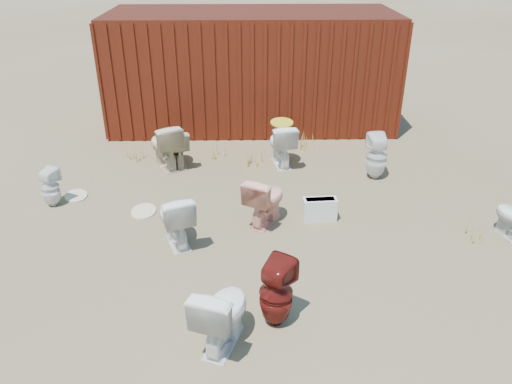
{
  "coord_description": "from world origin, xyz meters",
  "views": [
    {
      "loc": [
        -0.13,
        -5.72,
        3.84
      ],
      "look_at": [
        0.0,
        0.6,
        0.55
      ],
      "focal_mm": 35.0,
      "sensor_mm": 36.0,
      "label": 1
    }
  ],
  "objects_px": {
    "toilet_front_pink": "(265,200)",
    "toilet_back_e": "(377,157)",
    "toilet_back_yellowlid": "(281,144)",
    "loose_tank": "(320,209)",
    "toilet_front_c": "(222,313)",
    "toilet_back_beige_right": "(178,147)",
    "shipping_container": "(252,69)",
    "toilet_back_a": "(50,187)",
    "toilet_front_maroon": "(276,293)",
    "toilet_front_a": "(175,218)",
    "toilet_back_beige_left": "(164,145)"
  },
  "relations": [
    {
      "from": "toilet_front_maroon",
      "to": "toilet_back_a",
      "type": "height_order",
      "value": "toilet_front_maroon"
    },
    {
      "from": "toilet_back_yellowlid",
      "to": "toilet_front_maroon",
      "type": "bearing_deg",
      "value": 75.73
    },
    {
      "from": "toilet_back_yellowlid",
      "to": "loose_tank",
      "type": "bearing_deg",
      "value": 92.58
    },
    {
      "from": "shipping_container",
      "to": "toilet_back_a",
      "type": "bearing_deg",
      "value": -129.21
    },
    {
      "from": "toilet_back_beige_left",
      "to": "loose_tank",
      "type": "distance_m",
      "value": 3.25
    },
    {
      "from": "loose_tank",
      "to": "toilet_front_pink",
      "type": "bearing_deg",
      "value": -179.58
    },
    {
      "from": "toilet_front_pink",
      "to": "toilet_back_yellowlid",
      "type": "height_order",
      "value": "toilet_back_yellowlid"
    },
    {
      "from": "toilet_back_a",
      "to": "toilet_back_yellowlid",
      "type": "relative_size",
      "value": 0.79
    },
    {
      "from": "toilet_back_a",
      "to": "toilet_front_a",
      "type": "bearing_deg",
      "value": 178.32
    },
    {
      "from": "toilet_front_pink",
      "to": "toilet_back_a",
      "type": "height_order",
      "value": "toilet_front_pink"
    },
    {
      "from": "toilet_front_c",
      "to": "toilet_back_beige_left",
      "type": "relative_size",
      "value": 0.94
    },
    {
      "from": "toilet_front_a",
      "to": "toilet_back_beige_right",
      "type": "xyz_separation_m",
      "value": [
        -0.28,
        2.64,
        -0.04
      ]
    },
    {
      "from": "toilet_front_maroon",
      "to": "toilet_front_a",
      "type": "bearing_deg",
      "value": -17.79
    },
    {
      "from": "toilet_back_a",
      "to": "loose_tank",
      "type": "distance_m",
      "value": 4.19
    },
    {
      "from": "shipping_container",
      "to": "toilet_front_maroon",
      "type": "relative_size",
      "value": 7.39
    },
    {
      "from": "shipping_container",
      "to": "toilet_front_a",
      "type": "height_order",
      "value": "shipping_container"
    },
    {
      "from": "toilet_front_a",
      "to": "loose_tank",
      "type": "bearing_deg",
      "value": 174.29
    },
    {
      "from": "toilet_back_a",
      "to": "toilet_back_e",
      "type": "xyz_separation_m",
      "value": [
        5.32,
        0.9,
        0.09
      ]
    },
    {
      "from": "loose_tank",
      "to": "shipping_container",
      "type": "bearing_deg",
      "value": 98.33
    },
    {
      "from": "toilet_front_c",
      "to": "shipping_container",
      "type": "bearing_deg",
      "value": -72.72
    },
    {
      "from": "toilet_back_a",
      "to": "toilet_back_beige_right",
      "type": "relative_size",
      "value": 0.9
    },
    {
      "from": "toilet_front_pink",
      "to": "toilet_back_e",
      "type": "xyz_separation_m",
      "value": [
        1.98,
        1.49,
        0.02
      ]
    },
    {
      "from": "toilet_front_maroon",
      "to": "toilet_front_c",
      "type": "bearing_deg",
      "value": 61.59
    },
    {
      "from": "toilet_front_maroon",
      "to": "toilet_back_e",
      "type": "relative_size",
      "value": 1.01
    },
    {
      "from": "toilet_front_c",
      "to": "toilet_back_beige_left",
      "type": "distance_m",
      "value": 4.65
    },
    {
      "from": "toilet_back_a",
      "to": "toilet_back_beige_left",
      "type": "bearing_deg",
      "value": -111.29
    },
    {
      "from": "toilet_front_pink",
      "to": "toilet_back_beige_right",
      "type": "relative_size",
      "value": 1.07
    },
    {
      "from": "shipping_container",
      "to": "toilet_back_yellowlid",
      "type": "bearing_deg",
      "value": -78.16
    },
    {
      "from": "toilet_back_beige_right",
      "to": "toilet_back_yellowlid",
      "type": "relative_size",
      "value": 0.88
    },
    {
      "from": "toilet_front_c",
      "to": "toilet_front_a",
      "type": "bearing_deg",
      "value": -49.08
    },
    {
      "from": "toilet_front_c",
      "to": "toilet_back_beige_right",
      "type": "relative_size",
      "value": 1.12
    },
    {
      "from": "toilet_front_maroon",
      "to": "toilet_back_yellowlid",
      "type": "relative_size",
      "value": 1.01
    },
    {
      "from": "toilet_back_beige_left",
      "to": "toilet_back_beige_right",
      "type": "relative_size",
      "value": 1.19
    },
    {
      "from": "toilet_front_maroon",
      "to": "toilet_back_a",
      "type": "xyz_separation_m",
      "value": [
        -3.38,
        2.75,
        -0.09
      ]
    },
    {
      "from": "toilet_front_a",
      "to": "toilet_back_e",
      "type": "distance_m",
      "value": 3.81
    },
    {
      "from": "toilet_back_e",
      "to": "loose_tank",
      "type": "bearing_deg",
      "value": 47.59
    },
    {
      "from": "toilet_back_beige_left",
      "to": "shipping_container",
      "type": "bearing_deg",
      "value": -151.52
    },
    {
      "from": "toilet_front_pink",
      "to": "toilet_front_c",
      "type": "xyz_separation_m",
      "value": [
        -0.53,
        -2.46,
        0.02
      ]
    },
    {
      "from": "toilet_back_a",
      "to": "toilet_front_maroon",
      "type": "bearing_deg",
      "value": 167.29
    },
    {
      "from": "toilet_front_pink",
      "to": "toilet_back_beige_left",
      "type": "height_order",
      "value": "toilet_back_beige_left"
    },
    {
      "from": "toilet_front_pink",
      "to": "toilet_back_e",
      "type": "bearing_deg",
      "value": -113.04
    },
    {
      "from": "toilet_back_yellowlid",
      "to": "shipping_container",
      "type": "bearing_deg",
      "value": -87.97
    },
    {
      "from": "toilet_front_c",
      "to": "toilet_back_beige_right",
      "type": "height_order",
      "value": "toilet_front_c"
    },
    {
      "from": "shipping_container",
      "to": "toilet_back_a",
      "type": "relative_size",
      "value": 9.44
    },
    {
      "from": "toilet_back_yellowlid",
      "to": "toilet_back_e",
      "type": "relative_size",
      "value": 1.0
    },
    {
      "from": "toilet_front_maroon",
      "to": "loose_tank",
      "type": "relative_size",
      "value": 1.62
    },
    {
      "from": "toilet_front_pink",
      "to": "toilet_back_yellowlid",
      "type": "distance_m",
      "value": 2.13
    },
    {
      "from": "toilet_front_a",
      "to": "toilet_back_beige_left",
      "type": "bearing_deg",
      "value": -100.37
    },
    {
      "from": "toilet_front_maroon",
      "to": "toilet_back_a",
      "type": "bearing_deg",
      "value": -5.2
    },
    {
      "from": "toilet_front_c",
      "to": "loose_tank",
      "type": "bearing_deg",
      "value": -97.64
    }
  ]
}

